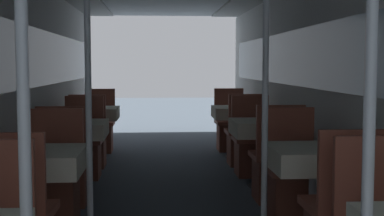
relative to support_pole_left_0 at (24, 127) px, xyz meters
The scene contains 22 objects.
wall_left 2.98m from the support_pole_left_0, 105.00° to the left, with size 0.05×10.46×2.17m.
wall_right 3.51m from the support_pole_left_0, 55.12° to the left, with size 0.05×10.46×2.17m.
support_pole_left_0 is the anchor object (origin of this frame).
dining_table_left_1 1.93m from the support_pole_left_0, 101.34° to the left, with size 0.65×0.65×0.71m.
chair_left_far_1 2.59m from the support_pole_left_0, 98.58° to the left, with size 0.45×0.45×0.94m.
support_pole_left_1 1.83m from the support_pole_left_0, 90.00° to the left, with size 0.04×0.04×2.17m.
dining_table_left_2 3.72m from the support_pole_left_0, 95.73° to the left, with size 0.65×0.65×0.71m.
chair_left_near_2 3.19m from the support_pole_left_0, 96.85° to the left, with size 0.45×0.45×0.94m.
chair_left_far_2 4.36m from the support_pole_left_0, 94.92° to the left, with size 0.45×0.45×0.94m.
dining_table_left_3 5.54m from the support_pole_left_0, 93.83° to the left, with size 0.65×0.65×0.71m.
chair_left_near_3 4.98m from the support_pole_left_0, 94.30° to the left, with size 0.45×0.45×0.94m.
chair_left_far_3 6.17m from the support_pole_left_0, 93.45° to the left, with size 0.45×0.45×0.94m.
support_pole_right_0 1.24m from the support_pole_left_0, ahead, with size 0.04×0.04×2.17m.
dining_table_right_1 2.48m from the support_pole_left_0, 48.83° to the left, with size 0.65×0.65×0.71m.
chair_right_far_1 3.03m from the support_pole_left_0, 56.67° to the left, with size 0.45×0.45×0.94m.
support_pole_right_1 2.21m from the support_pole_left_0, 56.03° to the left, with size 0.04×0.04×2.17m.
dining_table_right_2 4.03m from the support_pole_left_0, 66.38° to the left, with size 0.65×0.65×0.71m.
chair_right_near_2 3.55m from the support_pole_left_0, 62.37° to the left, with size 0.45×0.45×0.94m.
chair_right_far_2 4.63m from the support_pole_left_0, 69.43° to the left, with size 0.45×0.45×0.94m.
dining_table_right_3 5.75m from the support_pole_left_0, 73.75° to the left, with size 0.65×0.65×0.71m.
chair_right_near_3 5.22m from the support_pole_left_0, 71.87° to the left, with size 0.45×0.45×0.94m.
chair_right_far_3 6.37m from the support_pole_left_0, 75.29° to the left, with size 0.45×0.45×0.94m.
Camera 1 is at (-0.17, -0.94, 1.30)m, focal length 50.00 mm.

